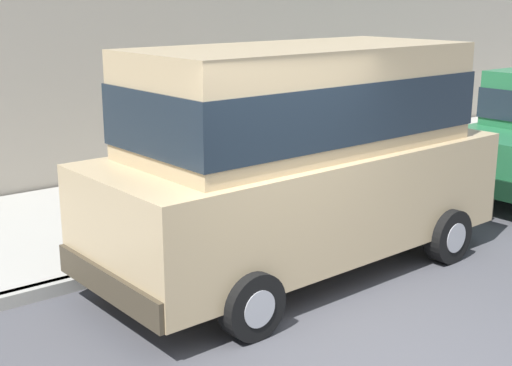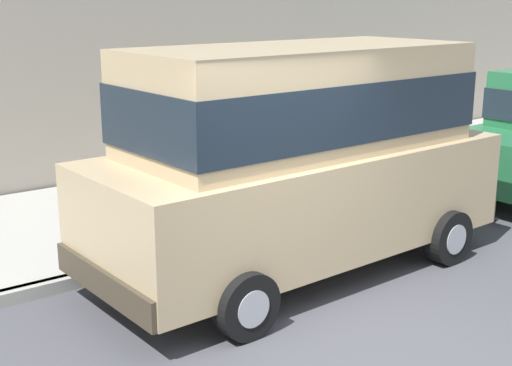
# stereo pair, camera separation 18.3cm
# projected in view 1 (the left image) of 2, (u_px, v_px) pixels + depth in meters

# --- Properties ---
(curb) EXTENTS (0.16, 64.00, 0.14)m
(curb) POSITION_uv_depth(u_px,v_px,m) (177.00, 256.00, 8.22)
(curb) COLOR gray
(curb) RESTS_ON ground
(sidewalk) EXTENTS (3.60, 64.00, 0.14)m
(sidewalk) POSITION_uv_depth(u_px,v_px,m) (108.00, 219.00, 9.60)
(sidewalk) COLOR #99968E
(sidewalk) RESTS_ON ground
(car_tan_van) EXTENTS (2.26, 4.97, 2.52)m
(car_tan_van) POSITION_uv_depth(u_px,v_px,m) (301.00, 150.00, 7.68)
(car_tan_van) COLOR tan
(car_tan_van) RESTS_ON ground
(dog_tan) EXTENTS (0.69, 0.43, 0.49)m
(dog_tan) POSITION_uv_depth(u_px,v_px,m) (201.00, 194.00, 9.51)
(dog_tan) COLOR tan
(dog_tan) RESTS_ON sidewalk
(building_facade) EXTENTS (0.50, 20.00, 4.40)m
(building_facade) POSITION_uv_depth(u_px,v_px,m) (272.00, 41.00, 13.38)
(building_facade) COLOR #9E9384
(building_facade) RESTS_ON ground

